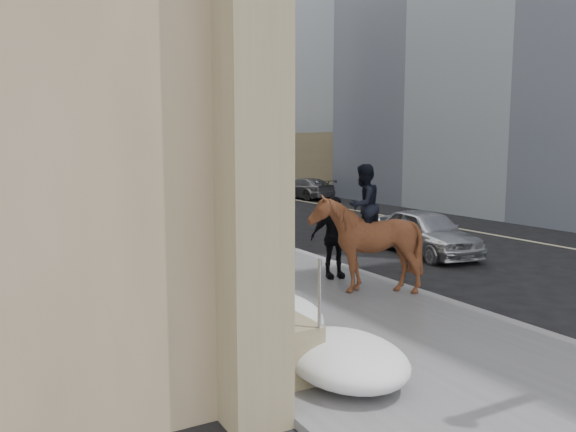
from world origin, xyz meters
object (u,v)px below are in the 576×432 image
object	(u,v)px
mounted_horse_right	(365,239)
car_grey	(305,188)
pedestrian	(334,237)
car_silver	(426,232)
mounted_horse_left	(242,253)

from	to	relation	value
mounted_horse_right	car_grey	size ratio (longest dim) A/B	0.64
mounted_horse_right	pedestrian	distance (m)	1.41
mounted_horse_right	car_silver	size ratio (longest dim) A/B	0.68
pedestrian	car_grey	bearing A→B (deg)	73.40
mounted_horse_right	car_silver	distance (m)	5.24
mounted_horse_left	pedestrian	size ratio (longest dim) A/B	1.37
car_silver	car_grey	world-z (taller)	car_silver
car_silver	car_grey	size ratio (longest dim) A/B	0.94
pedestrian	car_silver	bearing A→B (deg)	31.49
mounted_horse_left	car_grey	bearing A→B (deg)	-126.90
pedestrian	car_grey	world-z (taller)	pedestrian
mounted_horse_left	mounted_horse_right	size ratio (longest dim) A/B	0.97
mounted_horse_left	car_silver	size ratio (longest dim) A/B	0.66
car_silver	mounted_horse_right	bearing A→B (deg)	-138.91
car_grey	car_silver	bearing A→B (deg)	63.87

